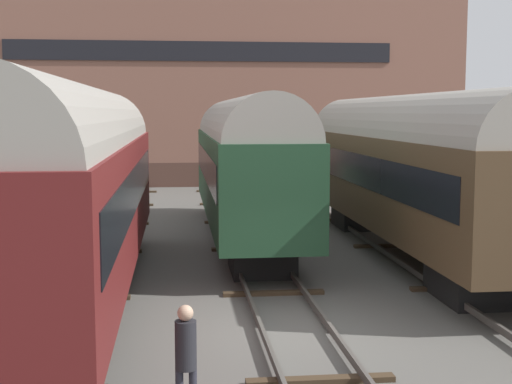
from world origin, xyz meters
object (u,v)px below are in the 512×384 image
at_px(train_car_maroon, 72,180).
at_px(person_worker, 186,353).
at_px(train_car_brown, 405,164).
at_px(train_car_green, 244,159).

distance_m(train_car_maroon, person_worker, 7.83).
bearing_deg(train_car_brown, train_car_maroon, -153.11).
bearing_deg(train_car_maroon, train_car_brown, 26.89).
xyz_separation_m(train_car_green, train_car_maroon, (-4.92, -8.21, 0.08)).
distance_m(train_car_green, train_car_brown, 5.88).
height_order(train_car_green, train_car_maroon, train_car_maroon).
distance_m(train_car_green, person_worker, 15.62).
xyz_separation_m(train_car_maroon, person_worker, (2.60, -7.13, -1.93)).
bearing_deg(train_car_green, train_car_brown, -33.14).
height_order(train_car_brown, train_car_maroon, train_car_maroon).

